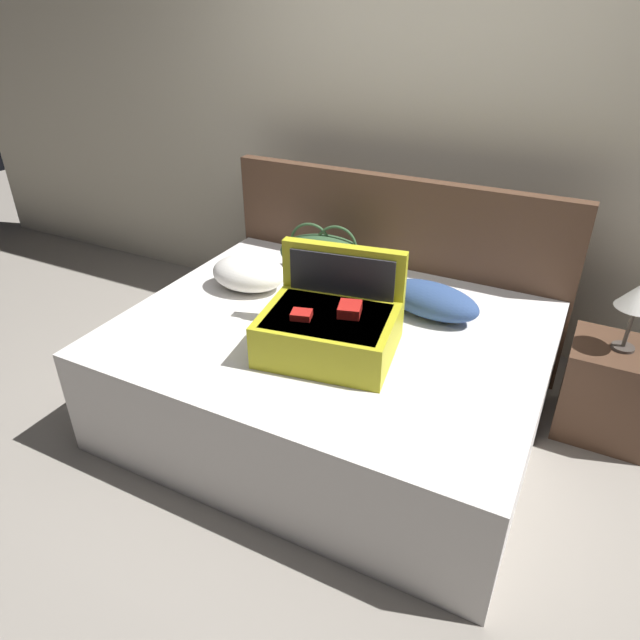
{
  "coord_description": "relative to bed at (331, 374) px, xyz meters",
  "views": [
    {
      "loc": [
        1.05,
        -1.77,
        1.99
      ],
      "look_at": [
        0.0,
        0.28,
        0.67
      ],
      "focal_mm": 31.82,
      "sensor_mm": 36.0,
      "label": 1
    }
  ],
  "objects": [
    {
      "name": "table_lamp",
      "position": [
        1.3,
        0.56,
        0.5
      ],
      "size": [
        0.19,
        0.19,
        0.35
      ],
      "color": "#3F3833",
      "rests_on": "nightstand"
    },
    {
      "name": "back_wall",
      "position": [
        0.0,
        1.25,
        1.02
      ],
      "size": [
        8.0,
        0.1,
        2.6
      ],
      "primitive_type": "cube",
      "color": "beige",
      "rests_on": "ground"
    },
    {
      "name": "pillow_center_head",
      "position": [
        -0.59,
        0.17,
        0.38
      ],
      "size": [
        0.46,
        0.37,
        0.19
      ],
      "primitive_type": "ellipsoid",
      "rotation": [
        0.0,
        0.0,
        0.16
      ],
      "color": "white",
      "rests_on": "bed"
    },
    {
      "name": "bed",
      "position": [
        0.0,
        0.0,
        0.0
      ],
      "size": [
        2.04,
        1.61,
        0.57
      ],
      "primitive_type": "cube",
      "color": "silver",
      "rests_on": "ground"
    },
    {
      "name": "ground_plane",
      "position": [
        0.0,
        -0.4,
        -0.28
      ],
      "size": [
        12.0,
        12.0,
        0.0
      ],
      "primitive_type": "plane",
      "color": "gray"
    },
    {
      "name": "headboard",
      "position": [
        0.0,
        0.85,
        0.27
      ],
      "size": [
        2.08,
        0.08,
        1.1
      ],
      "primitive_type": "cube",
      "color": "#4C3323",
      "rests_on": "ground"
    },
    {
      "name": "hard_case_large",
      "position": [
        0.09,
        -0.19,
        0.41
      ],
      "size": [
        0.66,
        0.58,
        0.43
      ],
      "rotation": [
        0.0,
        0.0,
        0.16
      ],
      "color": "gold",
      "rests_on": "bed"
    },
    {
      "name": "pillow_near_headboard",
      "position": [
        0.4,
        0.34,
        0.37
      ],
      "size": [
        0.54,
        0.34,
        0.17
      ],
      "primitive_type": "ellipsoid",
      "rotation": [
        0.0,
        0.0,
        -0.17
      ],
      "color": "navy",
      "rests_on": "bed"
    },
    {
      "name": "duffel_bag",
      "position": [
        -0.31,
        0.53,
        0.41
      ],
      "size": [
        0.55,
        0.33,
        0.31
      ],
      "rotation": [
        0.0,
        0.0,
        0.19
      ],
      "color": "#2D4C2D",
      "rests_on": "bed"
    },
    {
      "name": "nightstand",
      "position": [
        1.3,
        0.56,
        -0.03
      ],
      "size": [
        0.44,
        0.4,
        0.5
      ],
      "primitive_type": "cube",
      "color": "#4C3323",
      "rests_on": "ground"
    }
  ]
}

